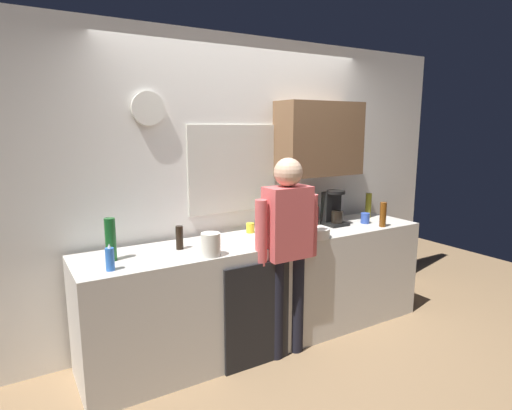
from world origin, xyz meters
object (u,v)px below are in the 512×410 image
Objects in this scene: storage_canister at (211,245)px; person_at_sink at (287,242)px; bottle_green_wine at (111,239)px; dish_soap at (110,259)px; bottle_clear_soda at (281,215)px; bottle_olive_oil at (368,205)px; cup_blue_mug at (365,218)px; potted_plant at (311,209)px; bottle_dark_sauce at (180,238)px; coffee_maker at (333,209)px; cup_yellow_cup at (250,228)px; bottle_amber_beer at (383,215)px; mixing_bowl at (317,233)px; bottle_red_vinegar at (315,219)px.

storage_canister is 0.63m from person_at_sink.
bottle_green_wine is 0.19× the size of person_at_sink.
dish_soap is at bearing 175.46° from storage_canister.
bottle_olive_oil is at bearing -0.75° from bottle_clear_soda.
cup_blue_mug is 0.59× the size of storage_canister.
potted_plant is at bearing 171.07° from bottle_olive_oil.
bottle_clear_soda is (1.00, 0.10, 0.05)m from bottle_dark_sauce.
storage_canister is at bearing -4.54° from dish_soap.
coffee_maker is at bearing 6.76° from dish_soap.
coffee_maker is at bearing 1.07° from bottle_green_wine.
cup_yellow_cup is at bearing 36.95° from storage_canister.
bottle_dark_sauce is 2.12× the size of cup_yellow_cup.
cup_yellow_cup is 0.50× the size of storage_canister.
bottle_dark_sauce is 1.42m from potted_plant.
dish_soap is (-1.56, -0.33, -0.06)m from bottle_clear_soda.
bottle_amber_beer is (0.88, -0.38, -0.02)m from bottle_clear_soda.
bottle_clear_soda is 0.40m from mixing_bowl.
bottle_green_wine reaches higher than cup_blue_mug.
cup_blue_mug is at bearing -33.44° from potted_plant.
bottle_amber_beer is (0.34, -0.30, -0.03)m from coffee_maker.
bottle_dark_sauce is 1.90m from bottle_amber_beer.
bottle_amber_beer is at bearing -1.27° from dish_soap.
bottle_red_vinegar reaches higher than cup_blue_mug.
bottle_amber_beer is 2.30× the size of cup_blue_mug.
coffee_maker is at bearing -51.82° from potted_plant.
potted_plant is at bearing 146.56° from cup_blue_mug.
bottle_olive_oil is at bearing 2.49° from bottle_dark_sauce.
bottle_clear_soda is 2.80× the size of cup_blue_mug.
bottle_dark_sauce is 1.80× the size of cup_blue_mug.
bottle_dark_sauce is 2.07m from bottle_olive_oil.
bottle_dark_sauce is 0.11× the size of person_at_sink.
bottle_clear_soda is at bearing 143.30° from bottle_red_vinegar.
mixing_bowl is at bearing -159.61° from bottle_olive_oil.
bottle_green_wine is at bearing 151.57° from person_at_sink.
bottle_amber_beer is 1.05× the size of mixing_bowl.
mixing_bowl is at bearing -1.90° from person_at_sink.
mixing_bowl is (-0.96, -0.36, -0.08)m from bottle_olive_oil.
dish_soap is (-1.96, -0.42, -0.05)m from potted_plant.
potted_plant is (-0.66, 0.10, 0.01)m from bottle_olive_oil.
bottle_green_wine is 1.51m from bottle_clear_soda.
potted_plant is (0.30, 0.46, 0.09)m from mixing_bowl.
mixing_bowl is at bearing -124.61° from bottle_red_vinegar.
bottle_red_vinegar is at bearing -3.44° from bottle_dark_sauce.
bottle_green_wine is 1.67× the size of dish_soap.
bottle_amber_beer is (2.38, -0.26, -0.03)m from bottle_green_wine.
coffee_maker is at bearing 158.76° from cup_blue_mug.
mixing_bowl is (-0.74, -0.17, -0.01)m from cup_blue_mug.
bottle_amber_beer reaches higher than cup_yellow_cup.
potted_plant reaches higher than bottle_red_vinegar.
coffee_maker is 1.50× the size of mixing_bowl.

